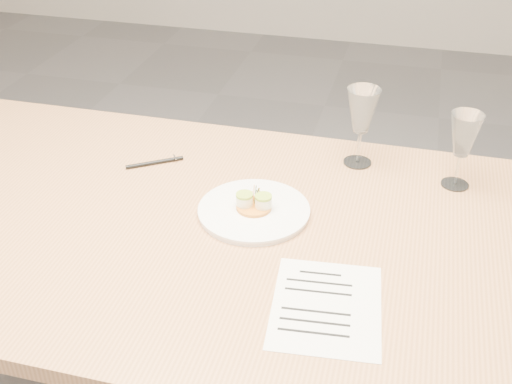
% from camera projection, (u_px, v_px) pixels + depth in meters
% --- Properties ---
extents(dining_table, '(2.40, 1.00, 0.75)m').
position_uv_depth(dining_table, '(184.00, 242.00, 1.57)').
color(dining_table, tan).
rests_on(dining_table, ground).
extents(dinner_plate, '(0.27, 0.27, 0.07)m').
position_uv_depth(dinner_plate, '(254.00, 210.00, 1.54)').
color(dinner_plate, white).
rests_on(dinner_plate, dining_table).
extents(recipe_sheet, '(0.24, 0.29, 0.00)m').
position_uv_depth(recipe_sheet, '(326.00, 306.00, 1.27)').
color(recipe_sheet, white).
rests_on(recipe_sheet, dining_table).
extents(ballpoint_pen, '(0.14, 0.10, 0.01)m').
position_uv_depth(ballpoint_pen, '(155.00, 162.00, 1.75)').
color(ballpoint_pen, black).
rests_on(ballpoint_pen, dining_table).
extents(wine_glass_1, '(0.09, 0.09, 0.22)m').
position_uv_depth(wine_glass_1, '(362.00, 112.00, 1.67)').
color(wine_glass_1, white).
rests_on(wine_glass_1, dining_table).
extents(wine_glass_2, '(0.08, 0.08, 0.20)m').
position_uv_depth(wine_glass_2, '(464.00, 136.00, 1.58)').
color(wine_glass_2, white).
rests_on(wine_glass_2, dining_table).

